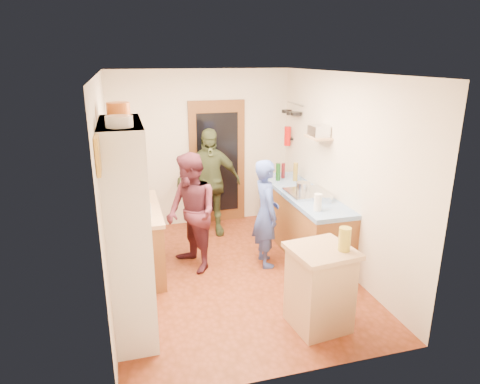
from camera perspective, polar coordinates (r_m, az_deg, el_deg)
name	(u,v)px	position (r m, az deg, el deg)	size (l,w,h in m)	color
floor	(233,274)	(5.85, -0.97, -10.88)	(3.00, 4.00, 0.02)	brown
ceiling	(232,72)	(5.15, -1.13, 15.70)	(3.00, 4.00, 0.02)	silver
wall_back	(202,149)	(7.26, -5.07, 5.77)	(3.00, 0.02, 2.60)	beige
wall_front	(294,246)	(3.56, 7.20, -7.14)	(3.00, 0.02, 2.60)	beige
wall_left	(107,190)	(5.20, -17.37, 0.23)	(0.02, 4.00, 2.60)	beige
wall_right	(341,172)	(5.90, 13.31, 2.59)	(0.02, 4.00, 2.60)	beige
door_frame	(217,163)	(7.33, -3.03, 3.92)	(0.95, 0.06, 2.10)	brown
door_glass	(218,163)	(7.29, -2.97, 3.86)	(0.70, 0.02, 1.70)	black
hutch_body	(129,230)	(4.51, -14.64, -4.92)	(0.40, 1.20, 2.20)	white
hutch_top_shelf	(119,124)	(4.22, -15.78, 8.76)	(0.40, 1.14, 0.04)	white
plate_stack	(119,121)	(3.87, -15.81, 9.04)	(0.23, 0.23, 0.10)	white
orange_pot_a	(118,112)	(4.25, -15.90, 10.26)	(0.22, 0.22, 0.17)	orange
orange_pot_b	(118,110)	(4.53, -15.91, 10.51)	(0.16, 0.16, 0.15)	orange
left_counter_base	(137,241)	(5.92, -13.51, -6.37)	(0.60, 1.40, 0.85)	brown
left_counter_top	(135,209)	(5.76, -13.83, -2.27)	(0.64, 1.44, 0.05)	tan
toaster	(140,212)	(5.29, -13.17, -2.66)	(0.24, 0.16, 0.18)	white
kettle	(131,205)	(5.58, -14.37, -1.64)	(0.17, 0.17, 0.19)	white
orange_bowl	(140,201)	(5.84, -13.14, -1.24)	(0.18, 0.18, 0.08)	orange
chopping_board	(135,196)	(6.19, -13.85, -0.49)	(0.30, 0.22, 0.03)	tan
right_counter_base	(302,222)	(6.46, 8.23, -4.00)	(0.60, 2.20, 0.84)	brown
right_counter_top	(303,194)	(6.31, 8.41, -0.20)	(0.62, 2.22, 0.06)	blue
hob	(307,193)	(6.18, 8.95, -0.14)	(0.55, 0.58, 0.04)	silver
pot_on_hob	(303,187)	(6.16, 8.43, 0.68)	(0.20, 0.20, 0.13)	silver
bottle_a	(278,172)	(6.79, 5.10, 2.69)	(0.07, 0.07, 0.28)	#143F14
bottle_b	(283,171)	(6.94, 5.78, 2.86)	(0.06, 0.06, 0.25)	#591419
bottle_c	(295,172)	(6.81, 7.41, 2.69)	(0.07, 0.07, 0.29)	olive
paper_towel	(318,202)	(5.53, 10.35, -1.36)	(0.10, 0.10, 0.22)	white
mixing_bowl	(325,198)	(5.92, 11.20, -0.81)	(0.24, 0.24, 0.09)	silver
island_base	(319,290)	(4.70, 10.54, -12.72)	(0.55, 0.55, 0.86)	tan
island_top	(322,251)	(4.49, 10.87, -7.70)	(0.62, 0.62, 0.05)	tan
cutting_board	(315,249)	(4.50, 9.99, -7.46)	(0.35, 0.28, 0.02)	white
oil_jar	(345,239)	(4.44, 13.78, -6.13)	(0.12, 0.12, 0.25)	#AD9E2D
pan_rail	(296,104)	(7.10, 7.42, 11.56)	(0.02, 0.02, 0.65)	silver
pan_hang_a	(296,114)	(6.93, 7.48, 10.33)	(0.18, 0.18, 0.05)	black
pan_hang_b	(291,113)	(7.12, 6.84, 10.38)	(0.16, 0.16, 0.05)	black
pan_hang_c	(287,111)	(7.30, 6.24, 10.66)	(0.17, 0.17, 0.05)	black
wall_shelf	(318,137)	(6.14, 10.41, 7.18)	(0.26, 0.42, 0.03)	tan
radio	(319,131)	(6.13, 10.46, 8.01)	(0.22, 0.30, 0.15)	silver
ext_bracket	(291,139)	(7.35, 6.78, 7.05)	(0.06, 0.10, 0.04)	black
fire_extinguisher	(288,136)	(7.32, 6.36, 7.42)	(0.11, 0.11, 0.32)	red
picture_frame	(98,155)	(3.51, -18.43, 4.67)	(0.03, 0.25, 0.30)	gold
person_hob	(268,214)	(5.81, 3.82, -2.91)	(0.55, 0.36, 1.49)	#354CA1
person_left	(192,212)	(5.74, -6.44, -2.66)	(0.78, 0.61, 1.61)	#4B1E2A
person_back	(210,182)	(6.82, -4.06, 1.28)	(1.02, 0.42, 1.74)	#353D23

